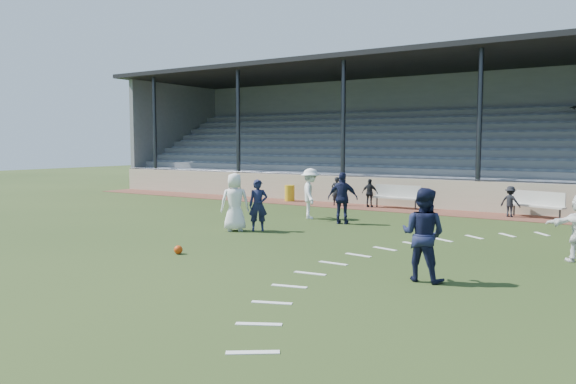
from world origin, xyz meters
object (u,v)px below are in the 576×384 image
(bench_right, at_px, (537,202))
(trash_bin, at_px, (290,193))
(player_navy_lead, at_px, (258,205))
(football, at_px, (178,250))
(player_white_lead, at_px, (235,202))
(bench_left, at_px, (397,194))

(bench_right, relative_size, trash_bin, 2.73)
(player_navy_lead, bearing_deg, football, -120.04)
(player_white_lead, bearing_deg, football, 67.85)
(bench_left, xyz_separation_m, bench_right, (5.39, -0.05, 0.00))
(bench_right, bearing_deg, trash_bin, -161.68)
(bench_left, height_order, trash_bin, bench_left)
(bench_right, xyz_separation_m, football, (-6.19, -11.91, -0.48))
(bench_left, height_order, player_white_lead, player_white_lead)
(player_navy_lead, bearing_deg, bench_right, 12.17)
(bench_left, xyz_separation_m, football, (-0.80, -11.96, -0.48))
(football, bearing_deg, player_navy_lead, 97.37)
(football, height_order, player_navy_lead, player_navy_lead)
(football, relative_size, player_navy_lead, 0.13)
(trash_bin, distance_m, player_navy_lead, 8.80)
(bench_left, relative_size, bench_right, 0.99)
(trash_bin, distance_m, player_white_lead, 8.95)
(football, bearing_deg, trash_bin, 110.56)
(trash_bin, distance_m, football, 12.71)
(player_white_lead, bearing_deg, player_navy_lead, 176.45)
(bench_left, bearing_deg, player_white_lead, -101.93)
(bench_right, xyz_separation_m, player_navy_lead, (-6.71, -7.88, 0.21))
(player_white_lead, height_order, player_navy_lead, player_white_lead)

